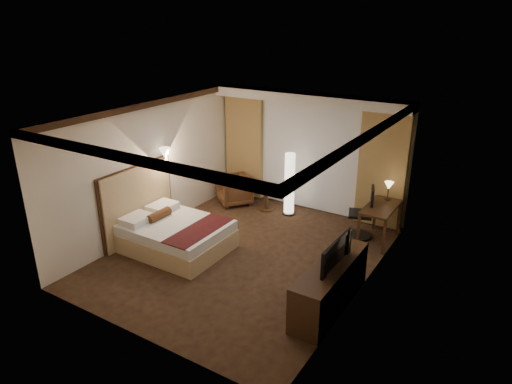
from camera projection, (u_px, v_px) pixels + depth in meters
The scene contains 21 objects.
floor at pixel (245, 255), 8.64m from camera, with size 4.50×5.50×0.01m, color black.
ceiling at pixel (243, 114), 7.66m from camera, with size 4.50×5.50×0.01m, color white.
back_wall at pixel (311, 152), 10.33m from camera, with size 4.50×0.02×2.70m, color silver.
left_wall at pixel (152, 168), 9.26m from camera, with size 0.02×5.50×2.70m, color silver.
right_wall at pixel (366, 216), 7.05m from camera, with size 0.02×5.50×2.70m, color silver.
crown_molding at pixel (244, 117), 7.68m from camera, with size 4.50×5.50×0.12m, color black, non-canonical shape.
soffit at pixel (308, 98), 9.68m from camera, with size 4.50×0.50×0.20m, color white.
curtain_sheer at pixel (309, 157), 10.30m from camera, with size 2.48×0.04×2.45m, color silver.
curtain_left_drape at pixel (245, 147), 11.09m from camera, with size 1.00×0.14×2.45m, color #AA7F4E.
curtain_right_drape at pixel (382, 170), 9.42m from camera, with size 1.00×0.14×2.45m, color #AA7F4E.
wall_sconce at pixel (165, 153), 9.28m from camera, with size 0.24×0.24×0.24m, color white, non-canonical shape.
bed at pixel (177, 236), 8.76m from camera, with size 1.89×1.48×0.55m, color white, non-canonical shape.
headboard at pixel (138, 203), 9.06m from camera, with size 0.12×1.78×1.50m, color tan, non-canonical shape.
armchair at pixel (234, 189), 10.88m from camera, with size 0.73×0.68×0.75m, color #4A2716.
side_table at pixel (266, 199), 10.56m from camera, with size 0.48×0.48×0.53m, color black, non-canonical shape.
floor_lamp at pixel (289, 184), 10.17m from camera, with size 0.30×0.30×1.45m, color white, non-canonical shape.
desk at pixel (379, 223), 9.07m from camera, with size 0.55×1.11×0.75m, color black, non-canonical shape.
desk_lamp at pixel (388, 192), 9.19m from camera, with size 0.18×0.18×0.34m, color #FFD899, non-canonical shape.
office_chair at pixel (360, 212), 9.16m from camera, with size 0.53×0.53×1.10m, color black, non-canonical shape.
dresser at pixel (330, 285), 7.00m from camera, with size 0.50×1.92×0.75m, color black, non-canonical shape.
television at pixel (331, 247), 6.78m from camera, with size 1.00×0.57×0.13m, color black.
Camera 1 is at (4.19, -6.36, 4.26)m, focal length 32.00 mm.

